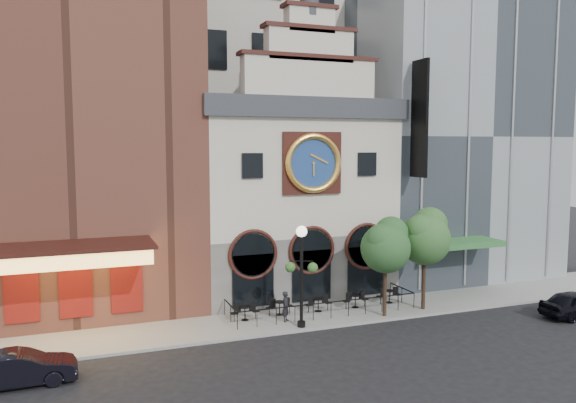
% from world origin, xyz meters
% --- Properties ---
extents(ground, '(120.00, 120.00, 0.00)m').
position_xyz_m(ground, '(0.00, 0.00, 0.00)').
color(ground, black).
rests_on(ground, ground).
extents(sidewalk, '(44.00, 5.00, 0.15)m').
position_xyz_m(sidewalk, '(0.00, 2.50, 0.07)').
color(sidewalk, gray).
rests_on(sidewalk, ground).
extents(clock_building, '(12.60, 8.78, 18.65)m').
position_xyz_m(clock_building, '(0.00, 7.82, 6.69)').
color(clock_building, '#605E5B').
rests_on(clock_building, ground).
extents(theater_building, '(14.00, 15.60, 25.00)m').
position_xyz_m(theater_building, '(-13.00, 9.96, 12.60)').
color(theater_building, brown).
rests_on(theater_building, ground).
extents(retail_building, '(14.00, 14.40, 20.00)m').
position_xyz_m(retail_building, '(12.99, 9.99, 10.14)').
color(retail_building, gray).
rests_on(retail_building, ground).
extents(office_tower, '(20.00, 16.00, 40.00)m').
position_xyz_m(office_tower, '(0.00, 20.00, 20.00)').
color(office_tower, '#B9B6A7').
rests_on(office_tower, ground).
extents(cafe_railing, '(10.60, 2.60, 0.90)m').
position_xyz_m(cafe_railing, '(0.00, 2.50, 0.60)').
color(cafe_railing, black).
rests_on(cafe_railing, sidewalk).
extents(bistro_0, '(1.58, 0.68, 0.90)m').
position_xyz_m(bistro_0, '(-4.50, 2.52, 0.61)').
color(bistro_0, black).
rests_on(bistro_0, sidewalk).
extents(bistro_1, '(1.58, 0.68, 0.90)m').
position_xyz_m(bistro_1, '(-2.42, 2.78, 0.61)').
color(bistro_1, black).
rests_on(bistro_1, sidewalk).
extents(bistro_2, '(1.58, 0.68, 0.90)m').
position_xyz_m(bistro_2, '(-0.14, 2.61, 0.61)').
color(bistro_2, black).
rests_on(bistro_2, sidewalk).
extents(bistro_3, '(1.58, 0.68, 0.90)m').
position_xyz_m(bistro_3, '(2.18, 2.52, 0.61)').
color(bistro_3, black).
rests_on(bistro_3, sidewalk).
extents(bistro_4, '(1.58, 0.68, 0.90)m').
position_xyz_m(bistro_4, '(4.57, 2.71, 0.61)').
color(bistro_4, black).
rests_on(bistro_4, sidewalk).
extents(car_left, '(4.32, 1.58, 1.41)m').
position_xyz_m(car_left, '(-15.13, -1.97, 0.71)').
color(car_left, black).
rests_on(car_left, ground).
extents(pedestrian, '(0.67, 0.71, 1.64)m').
position_xyz_m(pedestrian, '(-2.48, 1.58, 0.97)').
color(pedestrian, black).
rests_on(pedestrian, sidewalk).
extents(lamppost, '(1.60, 1.02, 5.32)m').
position_xyz_m(lamppost, '(-2.06, 0.45, 3.44)').
color(lamppost, black).
rests_on(lamppost, sidewalk).
extents(tree_left, '(2.85, 2.75, 5.50)m').
position_xyz_m(tree_left, '(3.02, 0.60, 4.18)').
color(tree_left, '#382619').
rests_on(tree_left, sidewalk).
extents(tree_right, '(3.05, 2.93, 5.87)m').
position_xyz_m(tree_right, '(5.80, 0.98, 4.45)').
color(tree_right, '#382619').
rests_on(tree_right, sidewalk).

